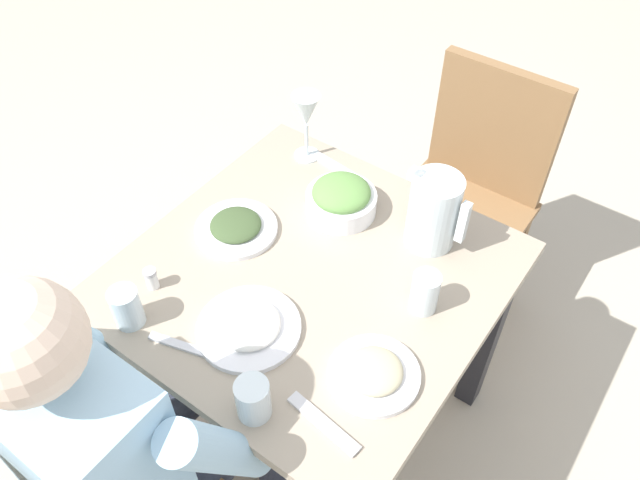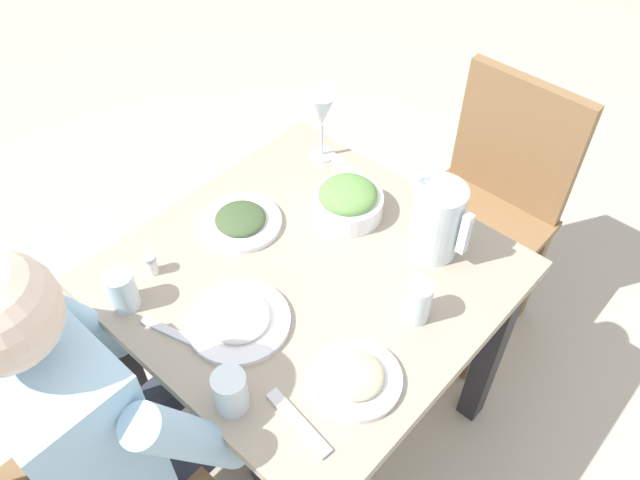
{
  "view_description": "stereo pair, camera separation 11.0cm",
  "coord_description": "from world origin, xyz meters",
  "px_view_note": "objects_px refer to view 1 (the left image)",
  "views": [
    {
      "loc": [
        0.57,
        -0.75,
        1.83
      ],
      "look_at": [
        -0.02,
        0.06,
        0.75
      ],
      "focal_mm": 35.61,
      "sensor_mm": 36.0,
      "label": 1
    },
    {
      "loc": [
        0.66,
        -0.68,
        1.83
      ],
      "look_at": [
        -0.02,
        0.06,
        0.75
      ],
      "focal_mm": 35.61,
      "sensor_mm": 36.0,
      "label": 2
    }
  ],
  "objects_px": {
    "water_pitcher": "(434,211)",
    "salad_bowl": "(341,199)",
    "plate_dolmas": "(235,227)",
    "water_glass_far_left": "(127,307)",
    "dining_table": "(311,306)",
    "plate_beans": "(374,373)",
    "water_glass_near_right": "(425,292)",
    "wine_glass": "(306,114)",
    "salt_shaker": "(151,278)",
    "chair_far": "(470,189)",
    "diner_near": "(135,433)",
    "plate_yoghurt": "(249,326)",
    "water_glass_near_left": "(253,399)"
  },
  "relations": [
    {
      "from": "plate_beans",
      "to": "salt_shaker",
      "type": "bearing_deg",
      "value": -169.86
    },
    {
      "from": "diner_near",
      "to": "plate_beans",
      "type": "relative_size",
      "value": 6.19
    },
    {
      "from": "diner_near",
      "to": "plate_yoghurt",
      "type": "xyz_separation_m",
      "value": [
        0.06,
        0.29,
        0.08
      ]
    },
    {
      "from": "plate_dolmas",
      "to": "plate_yoghurt",
      "type": "bearing_deg",
      "value": -43.58
    },
    {
      "from": "plate_beans",
      "to": "water_glass_near_left",
      "type": "distance_m",
      "value": 0.25
    },
    {
      "from": "plate_dolmas",
      "to": "water_glass_far_left",
      "type": "relative_size",
      "value": 2.09
    },
    {
      "from": "water_glass_near_left",
      "to": "salt_shaker",
      "type": "height_order",
      "value": "water_glass_near_left"
    },
    {
      "from": "dining_table",
      "to": "plate_dolmas",
      "type": "relative_size",
      "value": 4.02
    },
    {
      "from": "wine_glass",
      "to": "chair_far",
      "type": "bearing_deg",
      "value": 46.46
    },
    {
      "from": "diner_near",
      "to": "water_pitcher",
      "type": "xyz_separation_m",
      "value": [
        0.24,
        0.75,
        0.16
      ]
    },
    {
      "from": "dining_table",
      "to": "plate_yoghurt",
      "type": "distance_m",
      "value": 0.25
    },
    {
      "from": "dining_table",
      "to": "wine_glass",
      "type": "distance_m",
      "value": 0.5
    },
    {
      "from": "dining_table",
      "to": "salad_bowl",
      "type": "relative_size",
      "value": 4.57
    },
    {
      "from": "water_glass_near_left",
      "to": "wine_glass",
      "type": "height_order",
      "value": "wine_glass"
    },
    {
      "from": "salad_bowl",
      "to": "plate_yoghurt",
      "type": "xyz_separation_m",
      "value": [
        0.05,
        -0.42,
        -0.03
      ]
    },
    {
      "from": "dining_table",
      "to": "plate_dolmas",
      "type": "distance_m",
      "value": 0.27
    },
    {
      "from": "water_glass_near_right",
      "to": "diner_near",
      "type": "bearing_deg",
      "value": -120.1
    },
    {
      "from": "salad_bowl",
      "to": "wine_glass",
      "type": "distance_m",
      "value": 0.25
    },
    {
      "from": "water_pitcher",
      "to": "salad_bowl",
      "type": "xyz_separation_m",
      "value": [
        -0.23,
        -0.04,
        -0.05
      ]
    },
    {
      "from": "chair_far",
      "to": "water_glass_near_right",
      "type": "height_order",
      "value": "chair_far"
    },
    {
      "from": "water_glass_far_left",
      "to": "wine_glass",
      "type": "relative_size",
      "value": 0.49
    },
    {
      "from": "water_pitcher",
      "to": "salad_bowl",
      "type": "bearing_deg",
      "value": -169.71
    },
    {
      "from": "chair_far",
      "to": "diner_near",
      "type": "height_order",
      "value": "diner_near"
    },
    {
      "from": "wine_glass",
      "to": "plate_yoghurt",
      "type": "bearing_deg",
      "value": -65.39
    },
    {
      "from": "salt_shaker",
      "to": "wine_glass",
      "type": "bearing_deg",
      "value": 89.35
    },
    {
      "from": "chair_far",
      "to": "salad_bowl",
      "type": "bearing_deg",
      "value": -107.26
    },
    {
      "from": "dining_table",
      "to": "diner_near",
      "type": "bearing_deg",
      "value": -97.88
    },
    {
      "from": "chair_far",
      "to": "diner_near",
      "type": "relative_size",
      "value": 0.75
    },
    {
      "from": "water_glass_near_right",
      "to": "salad_bowl",
      "type": "bearing_deg",
      "value": 155.59
    },
    {
      "from": "water_glass_near_left",
      "to": "plate_yoghurt",
      "type": "bearing_deg",
      "value": 133.56
    },
    {
      "from": "diner_near",
      "to": "wine_glass",
      "type": "relative_size",
      "value": 5.94
    },
    {
      "from": "plate_dolmas",
      "to": "salad_bowl",
      "type": "bearing_deg",
      "value": 51.52
    },
    {
      "from": "chair_far",
      "to": "plate_yoghurt",
      "type": "xyz_separation_m",
      "value": [
        -0.11,
        -0.91,
        0.23
      ]
    },
    {
      "from": "salad_bowl",
      "to": "wine_glass",
      "type": "bearing_deg",
      "value": 148.11
    },
    {
      "from": "dining_table",
      "to": "chair_far",
      "type": "height_order",
      "value": "chair_far"
    },
    {
      "from": "plate_dolmas",
      "to": "plate_yoghurt",
      "type": "relative_size",
      "value": 0.9
    },
    {
      "from": "wine_glass",
      "to": "plate_beans",
      "type": "bearing_deg",
      "value": -42.44
    },
    {
      "from": "chair_far",
      "to": "diner_near",
      "type": "distance_m",
      "value": 1.22
    },
    {
      "from": "dining_table",
      "to": "plate_beans",
      "type": "xyz_separation_m",
      "value": [
        0.27,
        -0.15,
        0.14
      ]
    },
    {
      "from": "plate_dolmas",
      "to": "plate_yoghurt",
      "type": "height_order",
      "value": "plate_yoghurt"
    },
    {
      "from": "chair_far",
      "to": "diner_near",
      "type": "xyz_separation_m",
      "value": [
        -0.16,
        -1.2,
        0.15
      ]
    },
    {
      "from": "chair_far",
      "to": "wine_glass",
      "type": "height_order",
      "value": "wine_glass"
    },
    {
      "from": "salad_bowl",
      "to": "salt_shaker",
      "type": "height_order",
      "value": "salad_bowl"
    },
    {
      "from": "chair_far",
      "to": "plate_dolmas",
      "type": "height_order",
      "value": "chair_far"
    },
    {
      "from": "dining_table",
      "to": "water_glass_far_left",
      "type": "distance_m",
      "value": 0.45
    },
    {
      "from": "salt_shaker",
      "to": "water_glass_near_right",
      "type": "bearing_deg",
      "value": 30.4
    },
    {
      "from": "salad_bowl",
      "to": "water_glass_near_right",
      "type": "relative_size",
      "value": 1.75
    },
    {
      "from": "water_pitcher",
      "to": "water_glass_near_right",
      "type": "bearing_deg",
      "value": -64.7
    },
    {
      "from": "water_glass_near_left",
      "to": "chair_far",
      "type": "bearing_deg",
      "value": 91.43
    },
    {
      "from": "plate_yoghurt",
      "to": "wine_glass",
      "type": "height_order",
      "value": "wine_glass"
    }
  ]
}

